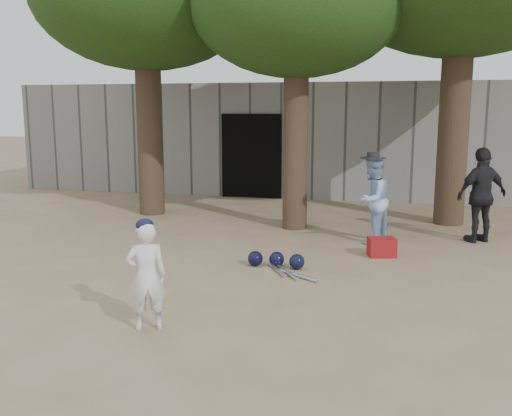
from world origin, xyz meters
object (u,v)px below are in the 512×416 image
(spectator_dark, at_px, (482,195))
(red_bag, at_px, (382,247))
(boy_player, at_px, (146,276))
(spectator_blue, at_px, (372,200))

(spectator_dark, height_order, red_bag, spectator_dark)
(boy_player, height_order, spectator_blue, spectator_blue)
(spectator_blue, bearing_deg, red_bag, 37.15)
(spectator_dark, bearing_deg, spectator_blue, -16.33)
(boy_player, xyz_separation_m, spectator_blue, (2.14, 4.64, 0.18))
(boy_player, relative_size, spectator_blue, 0.77)
(boy_player, bearing_deg, spectator_blue, -142.23)
(red_bag, bearing_deg, spectator_blue, 103.47)
(boy_player, relative_size, spectator_dark, 0.70)
(spectator_dark, xyz_separation_m, red_bag, (-1.65, -1.43, -0.69))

